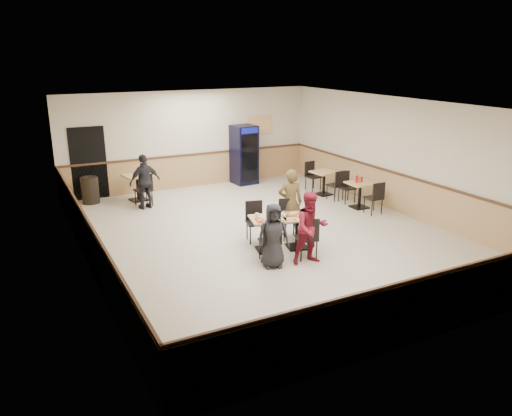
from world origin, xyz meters
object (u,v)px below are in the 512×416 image
diner_woman_right (311,228)px  lone_diner (145,182)px  diner_woman_left (273,236)px  trash_bin (90,190)px  side_table_near (360,191)px  side_table_far (324,179)px  pepsi_cooler (244,155)px  main_table (282,228)px  diner_man_opposite (290,202)px  back_table (138,184)px

diner_woman_right → lone_diner: 5.52m
diner_woman_left → trash_bin: size_ratio=1.73×
side_table_near → side_table_far: (-0.12, 1.54, 0.00)m
side_table_far → pepsi_cooler: bearing=123.0°
side_table_near → main_table: bearing=-154.1°
diner_woman_left → lone_diner: size_ratio=0.87×
diner_man_opposite → back_table: bearing=-38.2°
diner_man_opposite → trash_bin: size_ratio=2.08×
diner_man_opposite → back_table: diner_man_opposite is taller
diner_woman_left → diner_woman_right: (0.76, -0.18, 0.09)m
back_table → side_table_near: bearing=-33.6°
back_table → pepsi_cooler: size_ratio=0.44×
side_table_near → diner_man_opposite: bearing=-161.3°
main_table → side_table_far: main_table is taller
diner_man_opposite → pepsi_cooler: bearing=-80.5°
diner_woman_left → diner_man_opposite: (1.23, 1.42, 0.13)m
diner_woman_left → trash_bin: (-2.47, 6.18, -0.28)m
main_table → side_table_near: 3.78m
side_table_far → diner_woman_left: bearing=-134.9°
diner_man_opposite → back_table: size_ratio=1.91×
trash_bin → side_table_near: bearing=-30.5°
diner_man_opposite → side_table_far: (2.65, 2.48, -0.31)m
pepsi_cooler → lone_diner: bearing=-165.3°
side_table_far → pepsi_cooler: size_ratio=0.40×
diner_woman_right → pepsi_cooler: bearing=83.1°
side_table_near → trash_bin: trash_bin is taller
diner_man_opposite → side_table_far: bearing=-114.1°
side_table_near → side_table_far: size_ratio=0.95×
trash_bin → diner_man_opposite: bearing=-52.1°
diner_woman_right → lone_diner: size_ratio=0.99×
lone_diner → side_table_far: (5.10, -1.08, -0.28)m
side_table_far → side_table_near: bearing=-85.4°
back_table → trash_bin: bearing=164.5°
diner_woman_right → diner_man_opposite: size_ratio=0.95×
main_table → diner_woman_left: size_ratio=1.14×
back_table → trash_bin: (-1.26, 0.35, -0.12)m
trash_bin → lone_diner: bearing=-43.6°
diner_woman_left → lone_diner: bearing=119.2°
diner_woman_right → diner_man_opposite: diner_man_opposite is taller
lone_diner → diner_woman_right: bearing=99.8°
diner_woman_right → side_table_far: 5.14m
diner_man_opposite → side_table_near: diner_man_opposite is taller
diner_woman_left → side_table_far: bearing=60.6°
lone_diner → diner_man_opposite: bearing=113.3°
diner_woman_left → back_table: size_ratio=1.59×
diner_man_opposite → trash_bin: (-3.71, 4.76, -0.41)m
main_table → back_table: size_ratio=1.82×
diner_woman_left → side_table_far: size_ratio=1.74×
main_table → pepsi_cooler: pepsi_cooler is taller
pepsi_cooler → side_table_near: bearing=-71.5°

